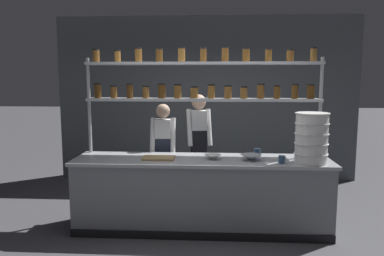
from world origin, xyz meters
TOP-DOWN VIEW (x-y plane):
  - ground_plane at (0.00, 0.00)m, footprint 40.00×40.00m
  - back_wall at (0.00, 2.47)m, footprint 5.63×0.12m
  - prep_counter at (0.00, -0.00)m, footprint 3.23×0.76m
  - spice_shelf_unit at (-0.00, 0.33)m, footprint 3.12×0.28m
  - chef_left at (-0.57, 0.61)m, footprint 0.37×0.29m
  - chef_center at (-0.07, 0.83)m, footprint 0.40×0.33m
  - container_stack at (1.31, -0.17)m, footprint 0.40×0.40m
  - cutting_board at (-0.54, -0.06)m, footprint 0.40×0.26m
  - prep_bowl_near_left at (0.61, -0.06)m, footprint 0.26×0.26m
  - prep_bowl_center_front at (0.14, -0.03)m, footprint 0.21×0.21m
  - serving_cup_front at (0.72, 0.18)m, footprint 0.09×0.09m
  - serving_cup_by_board at (0.96, -0.21)m, footprint 0.08×0.08m

SIDE VIEW (x-z plane):
  - ground_plane at x=0.00m, z-range 0.00..0.00m
  - prep_counter at x=0.00m, z-range 0.00..0.92m
  - chef_left at x=-0.57m, z-range 0.11..1.68m
  - cutting_board at x=-0.54m, z-range 0.92..0.94m
  - prep_bowl_center_front at x=0.14m, z-range 0.92..0.98m
  - prep_bowl_near_left at x=0.61m, z-range 0.92..0.99m
  - serving_cup_by_board at x=0.96m, z-range 0.92..1.01m
  - serving_cup_front at x=0.72m, z-range 0.92..1.02m
  - chef_center at x=-0.07m, z-range 0.13..1.82m
  - container_stack at x=1.31m, z-range 0.92..1.53m
  - back_wall at x=0.00m, z-range 0.00..3.07m
  - spice_shelf_unit at x=0.00m, z-range 0.68..3.01m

